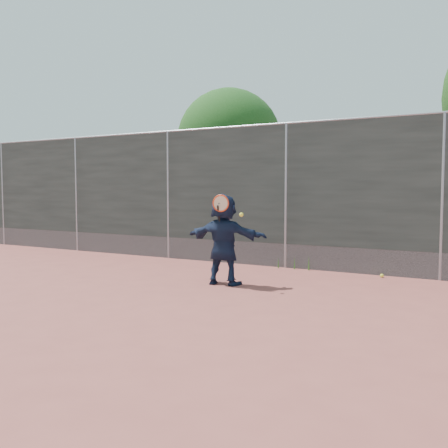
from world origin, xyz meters
The scene contains 7 objects.
ground centered at (0.00, 0.00, 0.00)m, with size 80.00×80.00×0.00m, color #9E4C42.
player centered at (-0.22, 1.25, 0.79)m, with size 1.46×0.46×1.57m, color #15213A.
ball_ground centered at (2.02, 3.28, 0.03)m, with size 0.07×0.07×0.07m, color #F6F536.
fence centered at (0.00, 3.50, 1.58)m, with size 20.00×0.06×3.03m.
swing_action centered at (-0.13, 1.05, 1.37)m, with size 0.59×0.17×0.51m.
tree_left centered at (-2.85, 6.55, 2.94)m, with size 3.15×3.00×4.53m.
weed_clump centered at (0.29, 3.38, 0.13)m, with size 0.68×0.07×0.30m.
Camera 1 is at (3.96, -6.19, 1.64)m, focal length 40.00 mm.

